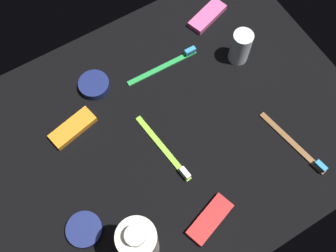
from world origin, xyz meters
TOP-DOWN VIEW (x-y plane):
  - ground_plane at (0.00, 0.00)cm, footprint 84.00×64.00cm
  - bodywash_bottle at (16.95, 18.43)cm, footprint 6.64×6.64cm
  - deodorant_stick at (-23.78, -7.62)cm, footprint 4.54×4.54cm
  - toothbrush_green at (-8.25, -14.33)cm, footprint 18.02×1.64cm
  - toothbrush_lime at (2.83, 3.86)cm, footprint 3.37×18.01cm
  - toothbrush_brown at (-21.58, 17.19)cm, footprint 4.31×17.93cm
  - snack_bar_red at (2.79, 20.62)cm, footprint 11.13×7.00cm
  - snack_bar_pink at (-23.93, -20.91)cm, footprint 11.12×6.98cm
  - snack_bar_orange at (17.42, -11.08)cm, footprint 11.01×6.10cm
  - cream_tin_left at (24.86, 9.66)cm, footprint 7.04×7.04cm
  - cream_tin_right at (8.67, -17.97)cm, footprint 6.94×6.94cm

SIDE VIEW (x-z plane):
  - ground_plane at x=0.00cm, z-range -1.20..0.00cm
  - toothbrush_green at x=-8.25cm, z-range -0.44..1.66cm
  - toothbrush_lime at x=2.83cm, z-range -0.44..1.66cm
  - toothbrush_brown at x=-21.58cm, z-range -0.44..1.66cm
  - snack_bar_red at x=2.79cm, z-range 0.00..1.50cm
  - snack_bar_pink at x=-23.93cm, z-range 0.00..1.50cm
  - snack_bar_orange at x=17.42cm, z-range 0.00..1.50cm
  - cream_tin_right at x=8.67cm, z-range 0.00..2.02cm
  - cream_tin_left at x=24.86cm, z-range 0.00..2.06cm
  - deodorant_stick at x=-23.78cm, z-range 0.00..8.71cm
  - bodywash_bottle at x=16.95cm, z-range -0.82..18.74cm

